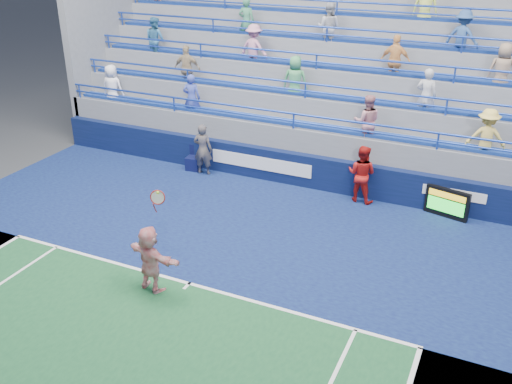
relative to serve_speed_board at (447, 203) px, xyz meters
The scene contains 8 objects.
ground 7.99m from the serve_speed_board, 129.33° to the right, with size 120.00×120.00×0.00m, color #333538.
sponsor_wall 5.07m from the serve_speed_board, behind, with size 18.00×0.32×1.10m.
bleacher_stand 6.60m from the serve_speed_board, 141.02° to the left, with size 18.00×5.60×6.13m.
serve_speed_board is the anchor object (origin of this frame).
judge_chair 8.54m from the serve_speed_board, behind, with size 0.52×0.52×0.85m.
tennis_player 8.83m from the serve_speed_board, 130.62° to the right, with size 1.60×0.79×2.65m.
line_judge 8.07m from the serve_speed_board, behind, with size 0.65×0.43×1.78m, color #131935.
ball_girl 2.63m from the serve_speed_board, behind, with size 0.88×0.69×1.82m, color #AE1613.
Camera 1 is at (6.24, -9.69, 7.82)m, focal length 40.00 mm.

